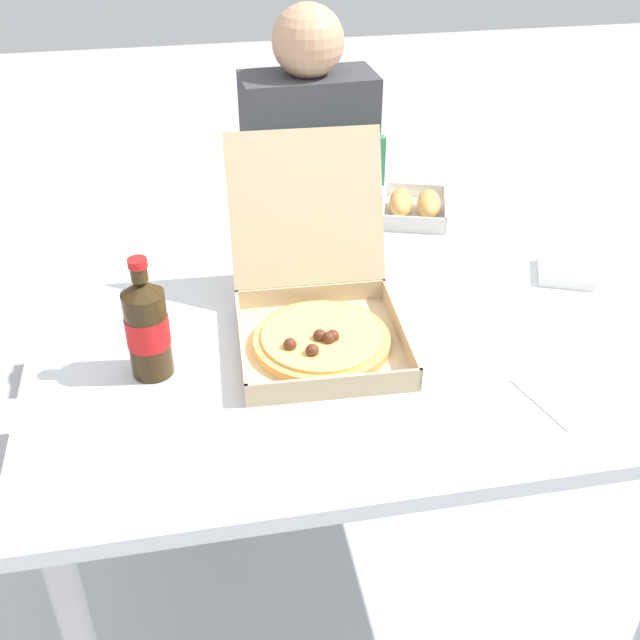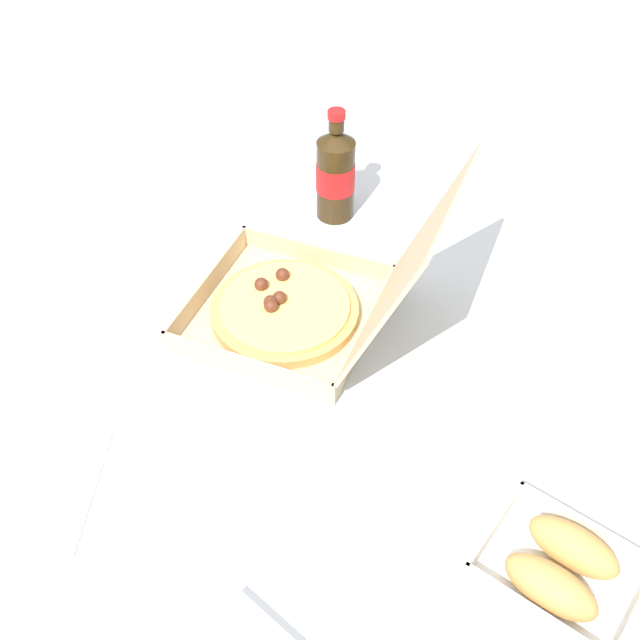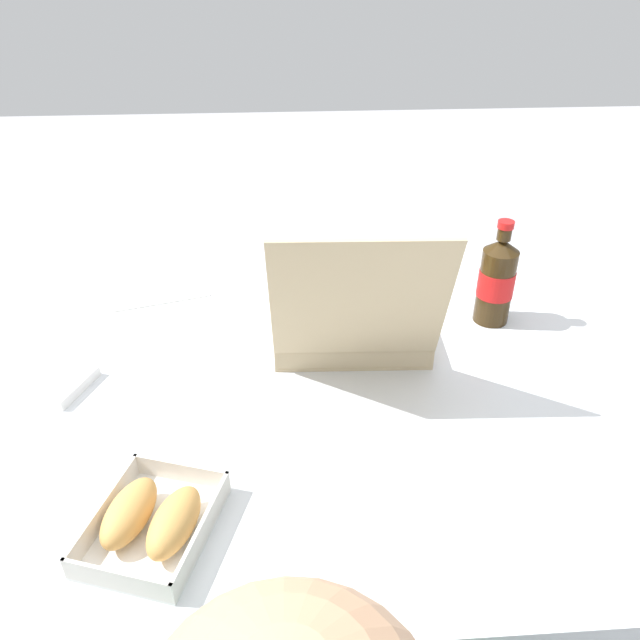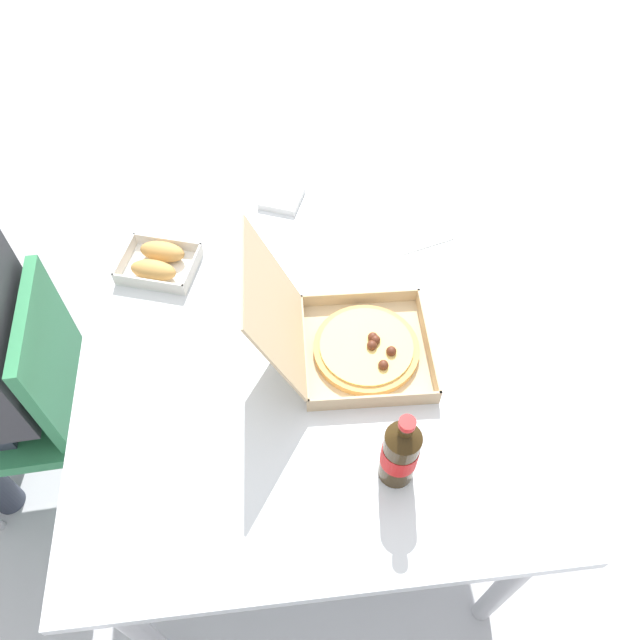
{
  "view_description": "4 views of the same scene",
  "coord_description": "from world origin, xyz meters",
  "px_view_note": "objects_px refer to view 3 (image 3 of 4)",
  "views": [
    {
      "loc": [
        -0.29,
        -1.26,
        1.57
      ],
      "look_at": [
        -0.08,
        -0.12,
        0.79
      ],
      "focal_mm": 43.33,
      "sensor_mm": 36.0,
      "label": 1
    },
    {
      "loc": [
        0.77,
        0.22,
        1.66
      ],
      "look_at": [
        -0.04,
        -0.07,
        0.8
      ],
      "focal_mm": 43.11,
      "sensor_mm": 36.0,
      "label": 2
    },
    {
      "loc": [
        0.05,
        0.93,
        1.44
      ],
      "look_at": [
        -0.02,
        -0.1,
        0.8
      ],
      "focal_mm": 34.84,
      "sensor_mm": 36.0,
      "label": 3
    },
    {
      "loc": [
        -0.86,
        0.05,
        1.94
      ],
      "look_at": [
        0.0,
        -0.04,
        0.78
      ],
      "focal_mm": 34.06,
      "sensor_mm": 36.0,
      "label": 4
    }
  ],
  "objects_px": {
    "pizza_box_open": "(351,318)",
    "paper_menu": "(159,288)",
    "cola_bottle": "(496,280)",
    "bread_side_box": "(152,520)",
    "napkin_pile": "(56,382)"
  },
  "relations": [
    {
      "from": "pizza_box_open",
      "to": "cola_bottle",
      "type": "xyz_separation_m",
      "value": [
        -0.3,
        -0.05,
        0.05
      ]
    },
    {
      "from": "bread_side_box",
      "to": "napkin_pile",
      "type": "distance_m",
      "value": 0.41
    },
    {
      "from": "pizza_box_open",
      "to": "cola_bottle",
      "type": "distance_m",
      "value": 0.31
    },
    {
      "from": "bread_side_box",
      "to": "pizza_box_open",
      "type": "bearing_deg",
      "value": -124.93
    },
    {
      "from": "napkin_pile",
      "to": "paper_menu",
      "type": "bearing_deg",
      "value": -109.95
    },
    {
      "from": "pizza_box_open",
      "to": "bread_side_box",
      "type": "bearing_deg",
      "value": 55.07
    },
    {
      "from": "paper_menu",
      "to": "pizza_box_open",
      "type": "bearing_deg",
      "value": 135.06
    },
    {
      "from": "bread_side_box",
      "to": "napkin_pile",
      "type": "bearing_deg",
      "value": -55.94
    },
    {
      "from": "bread_side_box",
      "to": "cola_bottle",
      "type": "height_order",
      "value": "cola_bottle"
    },
    {
      "from": "pizza_box_open",
      "to": "cola_bottle",
      "type": "bearing_deg",
      "value": -170.39
    },
    {
      "from": "paper_menu",
      "to": "napkin_pile",
      "type": "bearing_deg",
      "value": 54.22
    },
    {
      "from": "cola_bottle",
      "to": "paper_menu",
      "type": "relative_size",
      "value": 1.07
    },
    {
      "from": "bread_side_box",
      "to": "paper_menu",
      "type": "height_order",
      "value": "bread_side_box"
    },
    {
      "from": "pizza_box_open",
      "to": "paper_menu",
      "type": "bearing_deg",
      "value": -29.11
    },
    {
      "from": "bread_side_box",
      "to": "napkin_pile",
      "type": "xyz_separation_m",
      "value": [
        0.23,
        -0.34,
        -0.02
      ]
    }
  ]
}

